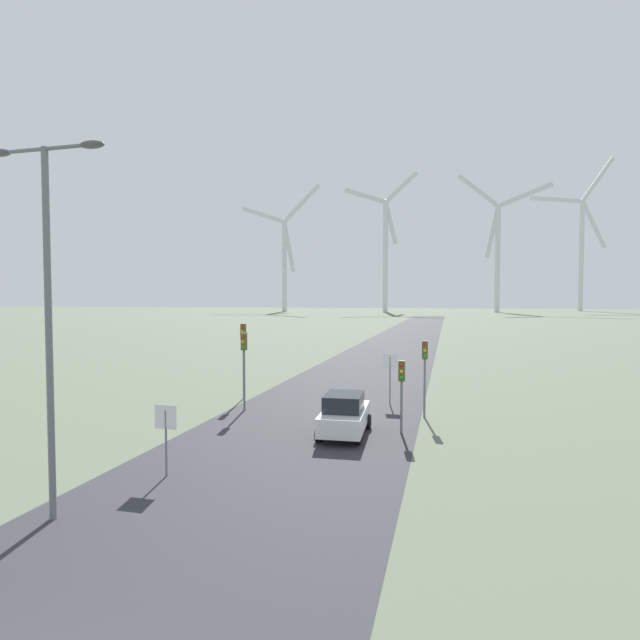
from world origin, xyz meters
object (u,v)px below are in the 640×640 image
at_px(wind_turbine_left, 385,245).
at_px(stop_sign_near, 166,427).
at_px(traffic_light_post_mid_left, 243,344).
at_px(stop_sign_far, 390,369).
at_px(traffic_light_post_near_left, 244,354).
at_px(wind_turbine_far_left, 284,254).
at_px(wind_turbine_right, 582,243).
at_px(traffic_light_post_mid_right, 425,361).
at_px(wind_turbine_center, 498,246).
at_px(traffic_light_post_near_right, 402,380).
at_px(car_approaching, 344,414).
at_px(streetlamp, 48,286).

bearing_deg(wind_turbine_left, stop_sign_near, -85.04).
bearing_deg(traffic_light_post_mid_left, stop_sign_far, 3.42).
bearing_deg(traffic_light_post_near_left, stop_sign_near, -82.07).
bearing_deg(wind_turbine_far_left, wind_turbine_right, 17.92).
relative_size(wind_turbine_left, wind_turbine_right, 0.85).
distance_m(traffic_light_post_mid_right, wind_turbine_center, 201.23).
height_order(traffic_light_post_near_left, wind_turbine_center, wind_turbine_center).
bearing_deg(traffic_light_post_near_right, wind_turbine_center, 83.81).
relative_size(stop_sign_near, traffic_light_post_mid_right, 0.63).
distance_m(traffic_light_post_near_left, wind_turbine_center, 203.14).
bearing_deg(wind_turbine_right, car_approaching, -105.24).
bearing_deg(car_approaching, stop_sign_near, -126.47).
bearing_deg(traffic_light_post_mid_left, wind_turbine_right, 72.67).
bearing_deg(wind_turbine_center, traffic_light_post_near_left, -98.65).
relative_size(traffic_light_post_near_right, wind_turbine_far_left, 0.06).
distance_m(stop_sign_far, wind_turbine_far_left, 199.28).
distance_m(traffic_light_post_near_left, wind_turbine_far_left, 200.01).
bearing_deg(traffic_light_post_near_left, wind_turbine_far_left, 107.90).
bearing_deg(stop_sign_near, traffic_light_post_mid_right, 52.87).
relative_size(traffic_light_post_near_right, traffic_light_post_mid_left, 0.72).
bearing_deg(car_approaching, wind_turbine_right, 74.76).
height_order(traffic_light_post_mid_right, wind_turbine_far_left, wind_turbine_far_left).
xyz_separation_m(stop_sign_near, traffic_light_post_mid_right, (7.94, 10.48, 1.13)).
bearing_deg(wind_turbine_right, traffic_light_post_mid_left, -107.33).
bearing_deg(streetlamp, wind_turbine_left, 94.54).
bearing_deg(traffic_light_post_mid_left, streetlamp, -84.93).
relative_size(traffic_light_post_mid_right, wind_turbine_left, 0.06).
height_order(streetlamp, car_approaching, streetlamp).
bearing_deg(traffic_light_post_near_left, wind_turbine_right, 73.17).
bearing_deg(car_approaching, traffic_light_post_near_left, 151.34).
bearing_deg(traffic_light_post_mid_right, wind_turbine_far_left, 110.49).
distance_m(stop_sign_near, car_approaching, 7.99).
xyz_separation_m(traffic_light_post_near_right, wind_turbine_far_left, (-69.52, 191.53, 23.44)).
height_order(stop_sign_near, traffic_light_post_mid_right, traffic_light_post_mid_right).
height_order(traffic_light_post_mid_right, wind_turbine_center, wind_turbine_center).
bearing_deg(stop_sign_near, wind_turbine_left, 94.96).
height_order(stop_sign_far, wind_turbine_left, wind_turbine_left).
height_order(wind_turbine_left, wind_turbine_center, wind_turbine_left).
height_order(wind_turbine_center, wind_turbine_right, wind_turbine_right).
xyz_separation_m(wind_turbine_far_left, wind_turbine_right, (131.11, 42.39, 5.90)).
relative_size(wind_turbine_far_left, wind_turbine_right, 0.78).
distance_m(traffic_light_post_mid_right, wind_turbine_right, 240.31).
relative_size(traffic_light_post_mid_left, traffic_light_post_mid_right, 1.16).
relative_size(streetlamp, stop_sign_far, 3.47).
bearing_deg(streetlamp, traffic_light_post_mid_left, 95.07).
relative_size(stop_sign_near, stop_sign_far, 0.84).
bearing_deg(wind_turbine_left, traffic_light_post_near_right, -82.78).
relative_size(stop_sign_far, traffic_light_post_near_right, 0.89).
relative_size(stop_sign_far, wind_turbine_left, 0.05).
distance_m(traffic_light_post_mid_left, wind_turbine_right, 241.12).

